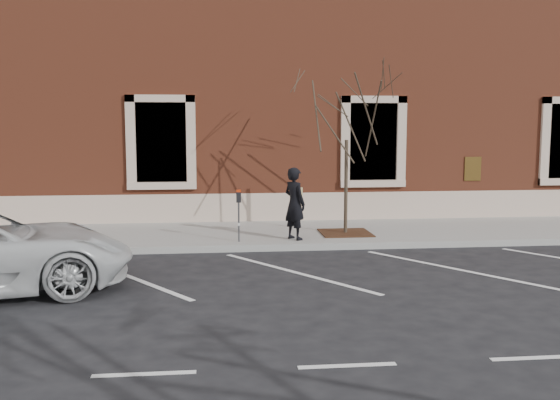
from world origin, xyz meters
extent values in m
plane|color=#28282B|center=(0.00, 0.00, 0.00)|extent=(120.00, 120.00, 0.00)
cube|color=gray|center=(0.00, 1.75, 0.07)|extent=(40.00, 3.50, 0.15)
cube|color=#9E9E99|center=(0.00, -0.05, 0.07)|extent=(40.00, 0.12, 0.15)
cube|color=brown|center=(0.00, 7.75, 4.00)|extent=(40.00, 8.50, 8.00)
cube|color=#C1A893|center=(0.00, 3.53, 0.55)|extent=(40.00, 0.06, 0.80)
cube|color=black|center=(-3.00, 3.65, 2.40)|extent=(1.40, 0.30, 2.20)
cube|color=#C1A893|center=(-3.00, 3.48, 1.20)|extent=(1.90, 0.20, 0.20)
cube|color=black|center=(3.00, 3.65, 2.40)|extent=(1.40, 0.30, 2.20)
cube|color=#C1A893|center=(3.00, 3.48, 1.20)|extent=(1.90, 0.20, 0.20)
imported|color=black|center=(0.35, 0.56, 1.01)|extent=(0.70, 0.75, 1.73)
cylinder|color=#595B60|center=(-0.99, 0.40, 0.61)|extent=(0.04, 0.04, 0.93)
cube|color=black|center=(-0.99, 0.40, 1.20)|extent=(0.11, 0.08, 0.24)
cube|color=red|center=(-0.99, 0.40, 1.35)|extent=(0.10, 0.08, 0.06)
cube|color=white|center=(-0.99, 0.36, 0.57)|extent=(0.05, 0.00, 0.07)
cube|color=#462516|center=(1.73, 1.22, 0.17)|extent=(1.25, 1.25, 0.03)
cylinder|color=#403627|center=(1.73, 1.22, 1.33)|extent=(0.09, 0.09, 2.36)
camera|label=1|loc=(-1.57, -14.06, 2.88)|focal=40.00mm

